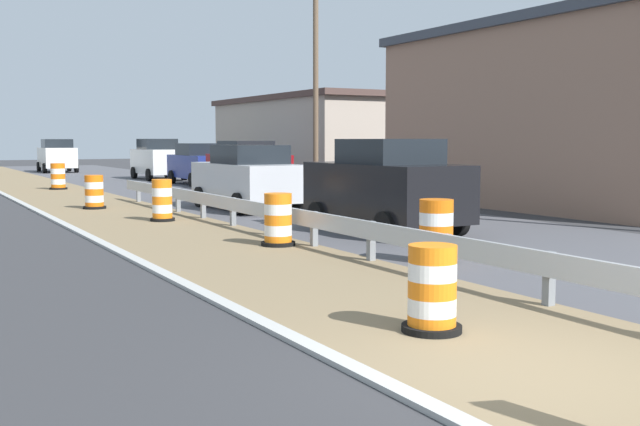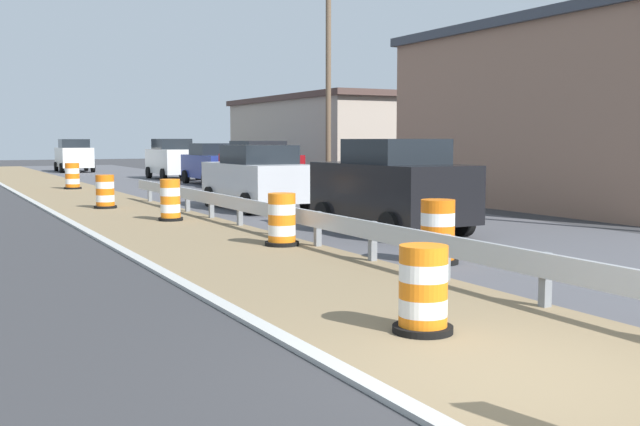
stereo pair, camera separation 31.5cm
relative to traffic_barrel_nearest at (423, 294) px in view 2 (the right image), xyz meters
The scene contains 18 objects.
ground_plane 1.82m from the traffic_barrel_nearest, 96.84° to the right, with size 160.00×160.00×0.00m, color #333335.
median_dirt_strip 1.86m from the traffic_barrel_nearest, 75.66° to the right, with size 3.72×120.00×0.01m, color #7F6B4C.
curb_near_edge 2.35m from the traffic_barrel_nearest, 130.78° to the right, with size 0.20×120.00×0.11m, color #ADADA8.
traffic_barrel_nearest is the anchor object (origin of this frame).
traffic_barrel_close 4.78m from the traffic_barrel_nearest, 51.49° to the left, with size 0.73×0.73×1.10m.
traffic_barrel_mid 7.17m from the traffic_barrel_nearest, 77.54° to the left, with size 0.69×0.69×1.06m.
traffic_barrel_far 12.68m from the traffic_barrel_nearest, 85.73° to the left, with size 0.65×0.65×1.09m.
traffic_barrel_farther 17.11m from the traffic_barrel_nearest, 89.31° to the left, with size 0.70×0.70×1.04m.
traffic_barrel_farthest 27.16m from the traffic_barrel_nearest, 87.99° to the left, with size 0.74×0.74×1.12m.
car_lead_near_lane 9.11m from the traffic_barrel_nearest, 59.00° to the left, with size 2.23×4.27×2.14m.
car_trailing_near_lane 23.59m from the traffic_barrel_nearest, 71.08° to the left, with size 2.13×4.67×2.08m.
car_lead_far_lane 15.19m from the traffic_barrel_nearest, 73.77° to the left, with size 2.15×4.61×1.96m.
car_mid_far_lane 28.50m from the traffic_barrel_nearest, 74.85° to the left, with size 2.00×4.61×1.96m.
car_trailing_far_lane 45.43m from the traffic_barrel_nearest, 84.71° to the left, with size 2.28×4.27×2.16m.
car_distant_a 33.94m from the traffic_barrel_nearest, 77.70° to the left, with size 2.10×4.28×2.17m.
roadside_shop_near 18.27m from the traffic_barrel_nearest, 37.13° to the left, with size 7.78×11.93×5.79m.
roadside_shop_far 34.35m from the traffic_barrel_nearest, 62.42° to the left, with size 7.84×14.04×4.47m.
utility_pole_mid 26.14m from the traffic_barrel_nearest, 63.87° to the left, with size 0.24×1.80×9.29m.
Camera 2 is at (-4.62, -4.96, 2.12)m, focal length 42.50 mm.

